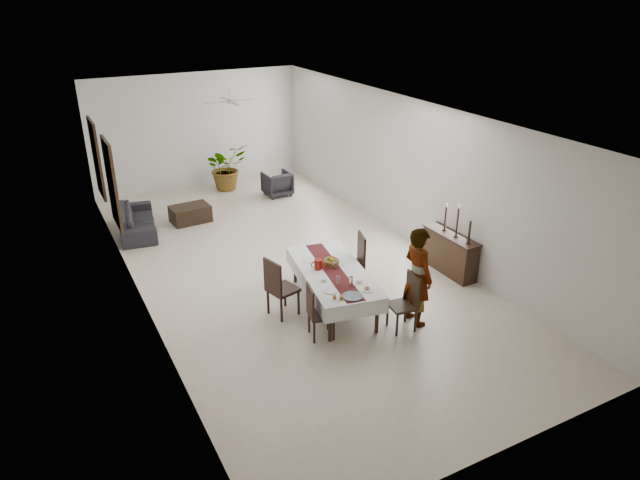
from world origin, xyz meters
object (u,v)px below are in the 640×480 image
Objects in this scene: dining_table_top at (333,272)px; sofa at (137,220)px; woman at (418,276)px; sideboard_body at (450,254)px; red_pitcher at (318,264)px.

sofa is at bearing 125.50° from dining_table_top.
dining_table_top is 1.53m from woman.
dining_table_top reaches higher than sofa.
red_pitcher is at bearing 178.06° from sideboard_body.
sideboard_body is 7.24m from sofa.
red_pitcher is 0.09× the size of sofa.
red_pitcher is at bearing -147.06° from sofa.
sofa is (-3.43, 6.28, -0.59)m from woman.
dining_table_top is at bearing -145.91° from sofa.
woman is at bearing -47.70° from red_pitcher.
woman is (1.20, -1.32, 0.08)m from red_pitcher.
dining_table_top is 1.27× the size of woman.
dining_table_top is 0.30m from red_pitcher.
sideboard_body is at bearing -1.94° from red_pitcher.
red_pitcher is 1.79m from woman.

